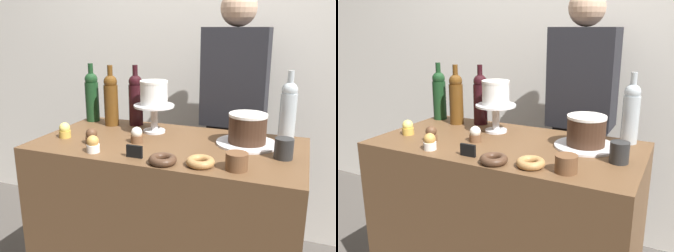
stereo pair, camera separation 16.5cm
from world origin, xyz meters
TOP-DOWN VIEW (x-y plane):
  - back_wall at (0.00, 0.89)m, footprint 6.00×0.05m
  - display_counter at (0.00, 0.00)m, footprint 1.23×0.63m
  - cake_stand_pedestal at (-0.13, 0.14)m, footprint 0.20×0.20m
  - white_layer_cake at (-0.13, 0.14)m, footprint 0.14×0.14m
  - silver_serving_platter at (0.34, 0.10)m, footprint 0.28×0.28m
  - chocolate_round_cake at (0.34, 0.10)m, footprint 0.17×0.17m
  - wine_bottle_amber at (-0.40, 0.19)m, footprint 0.08×0.08m
  - wine_bottle_green at (-0.55, 0.23)m, footprint 0.08×0.08m
  - wine_bottle_dark_red at (-0.28, 0.24)m, footprint 0.08×0.08m
  - wine_bottle_clear at (0.50, 0.26)m, footprint 0.08×0.08m
  - cupcake_chocolate at (-0.32, -0.14)m, footprint 0.06×0.06m
  - cupcake_vanilla at (-0.14, -0.05)m, footprint 0.06×0.06m
  - cupcake_lemon at (-0.50, -0.10)m, footprint 0.06×0.06m
  - cupcake_caramel at (-0.25, -0.24)m, footprint 0.06×0.06m
  - donut_maple at (0.22, -0.23)m, footprint 0.11×0.11m
  - donut_chocolate at (0.08, -0.26)m, footprint 0.11×0.11m
  - cookie_stack at (0.36, -0.21)m, footprint 0.08×0.08m
  - price_sign_chalkboard at (-0.06, -0.23)m, footprint 0.07×0.01m
  - coffee_cup_ceramic at (0.51, -0.03)m, footprint 0.08×0.08m
  - barista_figure at (0.19, 0.57)m, footprint 0.36×0.22m

SIDE VIEW (x-z plane):
  - display_counter at x=0.00m, z-range 0.00..0.88m
  - barista_figure at x=0.19m, z-range 0.04..1.64m
  - silver_serving_platter at x=0.34m, z-range 0.88..0.89m
  - donut_maple at x=0.22m, z-range 0.88..0.91m
  - donut_chocolate at x=0.08m, z-range 0.88..0.91m
  - price_sign_chalkboard at x=-0.06m, z-range 0.88..0.93m
  - cookie_stack at x=0.36m, z-range 0.88..0.95m
  - cupcake_chocolate at x=-0.32m, z-range 0.88..0.95m
  - cupcake_vanilla at x=-0.14m, z-range 0.88..0.95m
  - cupcake_lemon at x=-0.50m, z-range 0.88..0.95m
  - cupcake_caramel at x=-0.25m, z-range 0.88..0.95m
  - coffee_cup_ceramic at x=0.51m, z-range 0.88..0.97m
  - chocolate_round_cake at x=0.34m, z-range 0.89..1.03m
  - cake_stand_pedestal at x=-0.13m, z-range 0.91..1.05m
  - wine_bottle_amber at x=-0.40m, z-range 0.86..1.19m
  - wine_bottle_green at x=-0.55m, z-range 0.86..1.19m
  - wine_bottle_dark_red at x=-0.28m, z-range 0.86..1.19m
  - wine_bottle_clear at x=0.50m, z-range 0.86..1.19m
  - white_layer_cake at x=-0.13m, z-range 1.02..1.14m
  - back_wall at x=0.00m, z-range 0.00..2.60m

